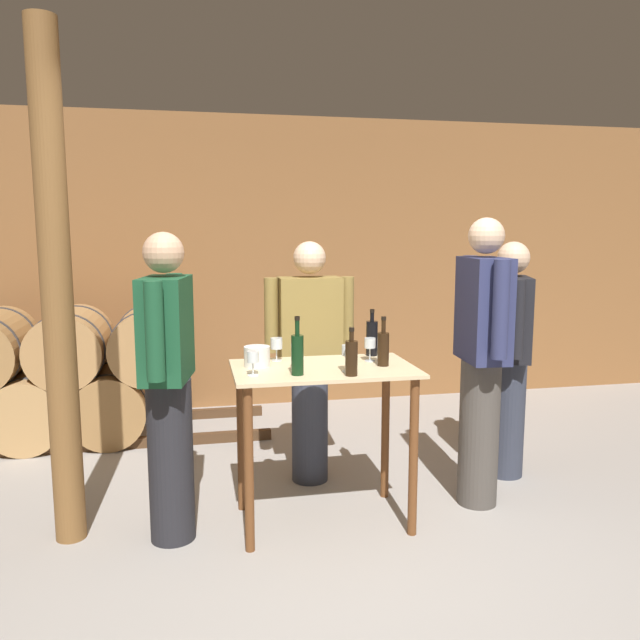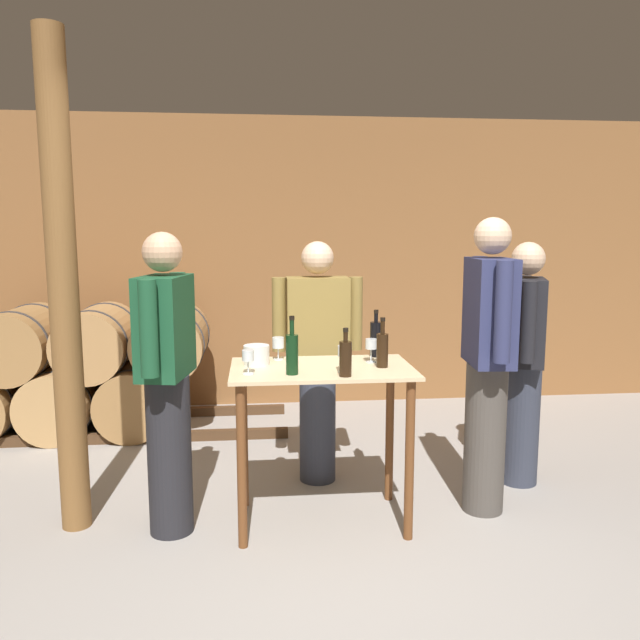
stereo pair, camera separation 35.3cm
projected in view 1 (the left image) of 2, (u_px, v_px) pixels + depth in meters
ground_plane at (359, 562)px, 3.16m from camera, size 14.00×14.00×0.00m
back_wall at (277, 263)px, 5.87m from camera, size 8.40×0.05×2.70m
barrel_rack at (53, 377)px, 4.93m from camera, size 3.66×0.84×1.06m
tasting_table at (324, 401)px, 3.50m from camera, size 1.01×0.62×0.91m
wooden_post at (57, 292)px, 3.21m from camera, size 0.16×0.16×2.70m
wine_bottle_far_left at (297, 353)px, 3.26m from camera, size 0.07×0.07×0.31m
wine_bottle_left at (351, 357)px, 3.25m from camera, size 0.07×0.07×0.26m
wine_bottle_center at (383, 347)px, 3.49m from camera, size 0.07×0.07×0.28m
wine_bottle_right at (372, 337)px, 3.77m from camera, size 0.07×0.07×0.28m
wine_glass_near_left at (253, 358)px, 3.25m from camera, size 0.06×0.06×0.13m
wine_glass_near_center at (276, 344)px, 3.62m from camera, size 0.07×0.07×0.13m
wine_glass_near_right at (347, 352)px, 3.35m from camera, size 0.06×0.06×0.14m
wine_glass_far_side at (370, 344)px, 3.61m from camera, size 0.06×0.06×0.14m
ice_bucket at (257, 356)px, 3.48m from camera, size 0.15×0.15×0.11m
person_host at (482, 356)px, 3.71m from camera, size 0.25×0.59×1.74m
person_visitor_with_scarf at (509, 355)px, 4.17m from camera, size 0.34×0.56×1.59m
person_visitor_bearded at (168, 382)px, 3.27m from camera, size 0.29×0.58×1.66m
person_visitor_near_door at (310, 357)px, 4.08m from camera, size 0.59×0.24×1.59m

